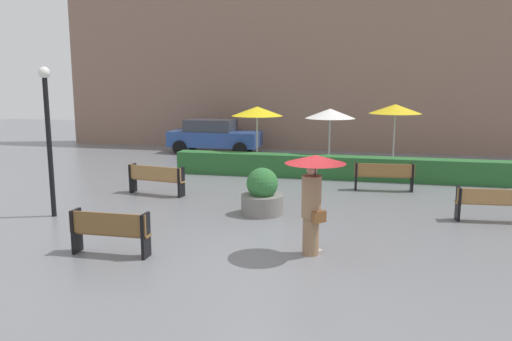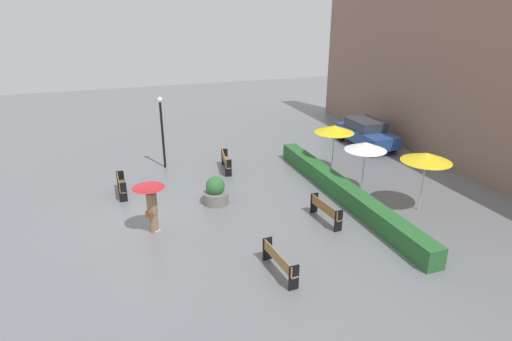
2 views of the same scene
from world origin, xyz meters
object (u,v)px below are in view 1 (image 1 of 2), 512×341
object	(u,v)px
planter_pot	(262,194)
patio_umbrella_yellow_far	(395,109)
pedestrian_with_umbrella	(313,186)
bench_far_right	(497,202)
patio_umbrella_yellow	(257,111)
bench_far_left	(156,178)
patio_umbrella_white	(330,114)
bench_back_row	(384,174)
lamp_post	(48,125)
bench_near_left	(109,230)
parked_car	(214,135)

from	to	relation	value
planter_pot	patio_umbrella_yellow_far	size ratio (longest dim) A/B	0.48
pedestrian_with_umbrella	bench_far_right	bearing A→B (deg)	40.15
patio_umbrella_yellow	patio_umbrella_yellow_far	world-z (taller)	patio_umbrella_yellow_far
bench_far_left	patio_umbrella_yellow	world-z (taller)	patio_umbrella_yellow
bench_far_left	patio_umbrella_white	xyz separation A→B (m)	(4.63, 5.02, 1.64)
bench_far_left	pedestrian_with_umbrella	bearing A→B (deg)	-39.27
bench_back_row	planter_pot	bearing A→B (deg)	-130.41
bench_far_right	lamp_post	size ratio (longest dim) A/B	0.51
patio_umbrella_yellow	patio_umbrella_yellow_far	xyz separation A→B (m)	(5.05, 1.23, 0.08)
bench_back_row	pedestrian_with_umbrella	world-z (taller)	pedestrian_with_umbrella
bench_far_right	patio_umbrella_yellow_far	xyz separation A→B (m)	(-2.21, 7.12, 1.79)
pedestrian_with_umbrella	planter_pot	bearing A→B (deg)	120.11
lamp_post	patio_umbrella_yellow	xyz separation A→B (m)	(3.37, 7.86, -0.06)
bench_near_left	bench_far_left	distance (m)	5.34
pedestrian_with_umbrella	patio_umbrella_yellow	world-z (taller)	patio_umbrella_yellow
patio_umbrella_yellow	lamp_post	bearing A→B (deg)	-113.23
lamp_post	parked_car	xyz separation A→B (m)	(0.38, 11.78, -1.45)
lamp_post	patio_umbrella_white	distance (m)	9.95
bench_near_left	bench_far_left	xyz separation A→B (m)	(-1.37, 5.16, 0.01)
bench_back_row	bench_far_right	world-z (taller)	bench_back_row
bench_near_left	patio_umbrella_white	bearing A→B (deg)	72.25
bench_far_left	pedestrian_with_umbrella	xyz separation A→B (m)	(5.17, -4.23, 0.85)
bench_far_right	pedestrian_with_umbrella	bearing A→B (deg)	-139.85
bench_far_right	patio_umbrella_yellow	size ratio (longest dim) A/B	0.79
bench_far_right	planter_pot	size ratio (longest dim) A/B	1.58
bench_far_right	lamp_post	bearing A→B (deg)	-169.48
patio_umbrella_yellow_far	bench_back_row	bearing A→B (deg)	-95.27
bench_back_row	bench_near_left	bearing A→B (deg)	-125.57
bench_near_left	patio_umbrella_yellow	distance (m)	10.33
bench_far_left	patio_umbrella_yellow	bearing A→B (deg)	69.24
bench_far_right	planter_pot	distance (m)	5.64
bench_far_right	patio_umbrella_yellow	world-z (taller)	patio_umbrella_yellow
bench_back_row	bench_near_left	size ratio (longest dim) A/B	1.14
lamp_post	patio_umbrella_yellow_far	xyz separation A→B (m)	(8.43, 9.10, 0.02)
bench_back_row	lamp_post	size ratio (longest dim) A/B	0.49
bench_far_left	lamp_post	world-z (taller)	lamp_post
patio_umbrella_white	patio_umbrella_yellow_far	bearing A→B (deg)	27.97
bench_far_left	patio_umbrella_white	distance (m)	7.02
pedestrian_with_umbrella	patio_umbrella_yellow_far	bearing A→B (deg)	80.36
planter_pot	patio_umbrella_white	bearing A→B (deg)	80.51
bench_back_row	planter_pot	world-z (taller)	planter_pot
parked_car	pedestrian_with_umbrella	bearing A→B (deg)	-64.53
lamp_post	patio_umbrella_yellow	distance (m)	8.56
bench_far_right	parked_car	world-z (taller)	parked_car
parked_car	lamp_post	bearing A→B (deg)	-91.83
patio_umbrella_yellow	patio_umbrella_yellow_far	size ratio (longest dim) A/B	0.97
lamp_post	patio_umbrella_yellow_far	bearing A→B (deg)	47.18
patio_umbrella_yellow	patio_umbrella_yellow_far	distance (m)	5.20
patio_umbrella_yellow	patio_umbrella_white	bearing A→B (deg)	-0.02
bench_far_left	parked_car	world-z (taller)	parked_car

